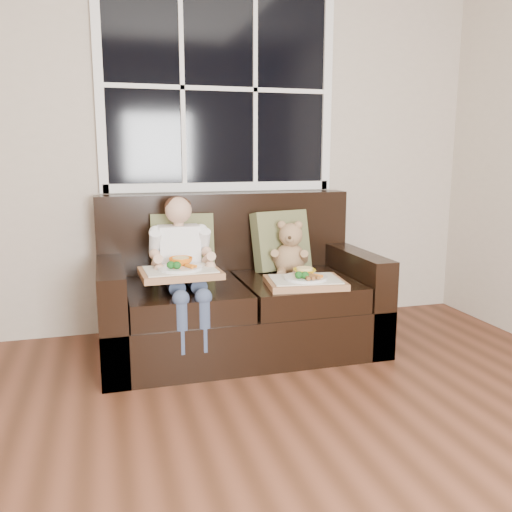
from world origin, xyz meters
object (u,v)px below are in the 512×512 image
object	(u,v)px
tray_left	(180,271)
tray_right	(305,281)
child	(182,256)
teddy_bear	(290,252)
loveseat	(237,299)

from	to	relation	value
tray_left	tray_right	world-z (taller)	tray_left
child	teddy_bear	distance (m)	0.73
loveseat	tray_right	size ratio (longest dim) A/B	3.47
tray_left	tray_right	xyz separation A→B (m)	(0.73, -0.04, -0.10)
teddy_bear	tray_right	distance (m)	0.35
tray_left	tray_right	distance (m)	0.74
loveseat	child	size ratio (longest dim) A/B	2.12
loveseat	teddy_bear	size ratio (longest dim) A/B	4.69
loveseat	teddy_bear	bearing A→B (deg)	0.93
teddy_bear	tray_right	bearing A→B (deg)	-73.89
child	tray_right	distance (m)	0.74
loveseat	child	xyz separation A→B (m)	(-0.36, -0.12, 0.32)
child	loveseat	bearing A→B (deg)	17.73
tray_right	teddy_bear	bearing A→B (deg)	92.99
child	teddy_bear	bearing A→B (deg)	9.56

